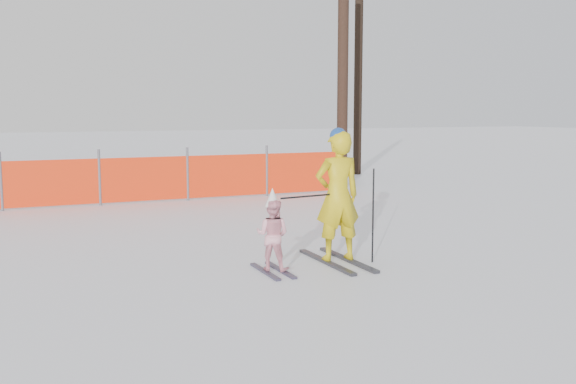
# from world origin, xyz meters

# --- Properties ---
(ground) EXTENTS (120.00, 120.00, 0.00)m
(ground) POSITION_xyz_m (0.00, 0.00, 0.00)
(ground) COLOR white
(ground) RESTS_ON ground
(adult) EXTENTS (0.68, 1.57, 1.87)m
(adult) POSITION_xyz_m (0.67, 0.31, 0.93)
(adult) COLOR black
(adult) RESTS_ON ground
(child) EXTENTS (0.57, 0.93, 1.11)m
(child) POSITION_xyz_m (-0.36, 0.17, 0.51)
(child) COLOR black
(child) RESTS_ON ground
(ski_poles) EXTENTS (1.37, 0.21, 1.31)m
(ski_poles) POSITION_xyz_m (0.75, 0.16, 0.77)
(ski_poles) COLOR black
(ski_poles) RESTS_ON ground
(safety_fence) EXTENTS (14.13, 0.06, 1.25)m
(safety_fence) POSITION_xyz_m (-2.59, 7.21, 0.56)
(safety_fence) COLOR #595960
(safety_fence) RESTS_ON ground
(tree_trunks) EXTENTS (2.06, 2.51, 6.11)m
(tree_trunks) POSITION_xyz_m (6.13, 9.83, 3.02)
(tree_trunks) COLOR #301E15
(tree_trunks) RESTS_ON ground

